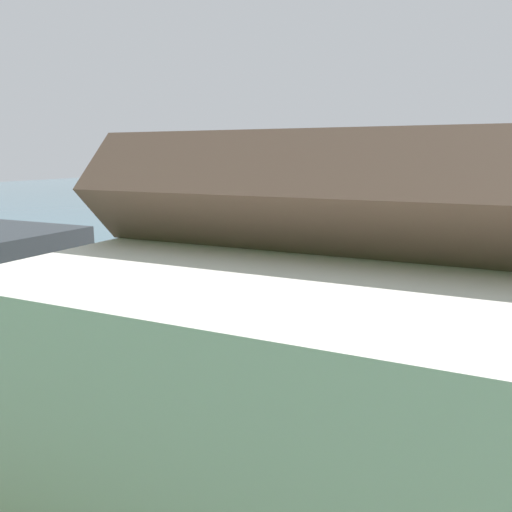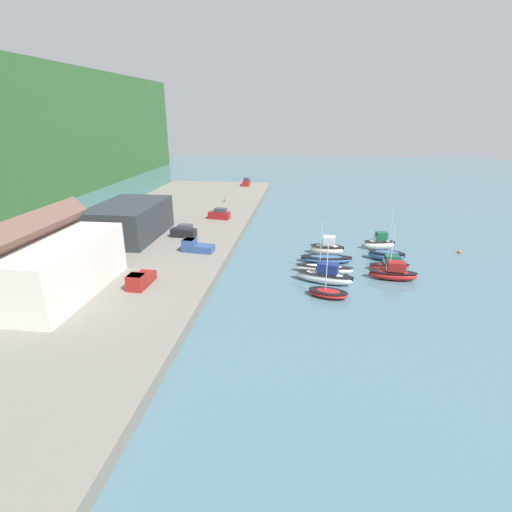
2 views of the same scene
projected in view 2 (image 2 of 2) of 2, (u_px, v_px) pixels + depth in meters
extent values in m
plane|color=slate|center=(329.00, 271.00, 57.15)|extent=(320.00, 320.00, 0.00)
cube|color=gray|center=(128.00, 257.00, 60.62)|extent=(133.67, 30.46, 1.42)
cube|color=silver|center=(40.00, 267.00, 46.10)|extent=(17.01, 12.69, 6.40)
cube|color=brown|center=(32.00, 226.00, 44.46)|extent=(17.35, 3.32, 3.32)
cube|color=#2D3338|center=(129.00, 220.00, 67.38)|extent=(16.10, 9.86, 5.71)
cube|color=slate|center=(157.00, 221.00, 66.78)|extent=(15.30, 0.10, 3.43)
ellipsoid|color=red|center=(328.00, 293.00, 49.03)|extent=(3.34, 5.21, 0.96)
ellipsoid|color=black|center=(328.00, 291.00, 48.92)|extent=(3.46, 5.32, 0.12)
cylinder|color=silver|center=(327.00, 267.00, 48.00)|extent=(0.10, 0.10, 5.81)
ellipsoid|color=white|center=(324.00, 278.00, 52.93)|extent=(3.72, 7.80, 1.57)
ellipsoid|color=black|center=(325.00, 274.00, 52.74)|extent=(3.83, 7.97, 0.12)
cube|color=navy|center=(328.00, 268.00, 52.31)|extent=(2.05, 2.92, 1.29)
cube|color=#8CA5B2|center=(317.00, 268.00, 52.89)|extent=(1.29, 0.41, 0.65)
cube|color=black|center=(352.00, 279.00, 51.58)|extent=(0.42, 0.36, 0.56)
ellipsoid|color=white|center=(324.00, 269.00, 56.23)|extent=(2.11, 8.09, 1.29)
ellipsoid|color=black|center=(324.00, 266.00, 56.08)|extent=(2.18, 8.25, 0.12)
cylinder|color=silver|center=(321.00, 244.00, 55.09)|extent=(0.10, 0.10, 6.18)
ellipsoid|color=#33568E|center=(326.00, 259.00, 60.38)|extent=(2.60, 7.74, 1.08)
ellipsoid|color=black|center=(326.00, 257.00, 60.26)|extent=(2.70, 7.90, 0.12)
cube|color=black|center=(351.00, 258.00, 59.96)|extent=(0.37, 0.29, 0.56)
ellipsoid|color=white|center=(327.00, 249.00, 63.64)|extent=(2.72, 5.49, 1.69)
ellipsoid|color=black|center=(327.00, 246.00, 63.44)|extent=(2.81, 5.60, 0.12)
cube|color=silver|center=(329.00, 241.00, 63.07)|extent=(1.80, 2.02, 1.32)
cube|color=#8CA5B2|center=(322.00, 241.00, 63.38)|extent=(1.45, 0.26, 0.66)
cube|color=black|center=(343.00, 249.00, 62.96)|extent=(0.39, 0.32, 0.56)
ellipsoid|color=red|center=(393.00, 275.00, 54.10)|extent=(2.66, 6.54, 1.35)
ellipsoid|color=black|center=(393.00, 272.00, 53.94)|extent=(2.75, 6.67, 0.12)
cube|color=maroon|center=(396.00, 266.00, 53.59)|extent=(1.75, 2.37, 1.24)
cube|color=#8CA5B2|center=(386.00, 267.00, 53.92)|extent=(1.39, 0.23, 0.62)
cylinder|color=silver|center=(392.00, 249.00, 52.97)|extent=(0.10, 0.10, 5.93)
ellipsoid|color=red|center=(389.00, 266.00, 57.55)|extent=(2.07, 5.84, 1.01)
ellipsoid|color=black|center=(390.00, 264.00, 57.43)|extent=(2.14, 5.96, 0.12)
cube|color=#195638|center=(392.00, 259.00, 57.17)|extent=(1.35, 2.10, 1.15)
cube|color=#8CA5B2|center=(384.00, 260.00, 57.28)|extent=(1.07, 0.19, 0.58)
cylinder|color=silver|center=(390.00, 236.00, 55.99)|extent=(0.10, 0.10, 8.26)
ellipsoid|color=#33568E|center=(386.00, 255.00, 61.25)|extent=(3.54, 5.80, 1.53)
ellipsoid|color=black|center=(387.00, 252.00, 61.07)|extent=(3.66, 5.93, 0.12)
cube|color=black|center=(404.00, 255.00, 60.30)|extent=(0.41, 0.35, 0.56)
ellipsoid|color=white|center=(379.00, 244.00, 66.14)|extent=(2.30, 5.20, 1.64)
ellipsoid|color=black|center=(379.00, 241.00, 65.94)|extent=(2.38, 5.31, 0.12)
cube|color=#195638|center=(381.00, 236.00, 65.63)|extent=(1.47, 1.90, 1.31)
cube|color=#8CA5B2|center=(375.00, 237.00, 65.71)|extent=(1.14, 0.24, 0.65)
cube|color=black|center=(394.00, 243.00, 66.01)|extent=(0.39, 0.32, 0.56)
cube|color=maroon|center=(219.00, 215.00, 79.55)|extent=(2.33, 4.40, 1.40)
cube|color=#333842|center=(221.00, 210.00, 79.11)|extent=(1.82, 2.49, 0.76)
cube|color=maroon|center=(246.00, 183.00, 116.00)|extent=(4.21, 1.81, 1.40)
cube|color=#333842|center=(247.00, 179.00, 115.93)|extent=(2.31, 1.54, 0.76)
cube|color=black|center=(184.00, 233.00, 67.95)|extent=(2.13, 4.33, 1.40)
cube|color=#333842|center=(185.00, 227.00, 67.52)|extent=(1.71, 2.43, 0.76)
cube|color=#2D4C84|center=(202.00, 248.00, 60.58)|extent=(2.34, 3.69, 1.10)
cube|color=#2D4C84|center=(189.00, 245.00, 60.89)|extent=(2.08, 2.07, 1.90)
cube|color=#2D333D|center=(189.00, 241.00, 60.65)|extent=(1.95, 1.79, 0.50)
cube|color=maroon|center=(144.00, 279.00, 49.53)|extent=(3.57, 2.10, 1.10)
cube|color=maroon|center=(136.00, 282.00, 47.52)|extent=(1.94, 1.95, 1.90)
cube|color=#2D333D|center=(136.00, 277.00, 47.28)|extent=(1.67, 1.85, 0.50)
cylinder|color=brown|center=(224.00, 201.00, 94.77)|extent=(0.12, 0.12, 0.28)
ellipsoid|color=brown|center=(224.00, 200.00, 94.66)|extent=(0.85, 0.52, 0.36)
sphere|color=brown|center=(224.00, 199.00, 94.96)|extent=(0.22, 0.22, 0.22)
sphere|color=orange|center=(459.00, 252.00, 64.40)|extent=(0.56, 0.56, 0.56)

